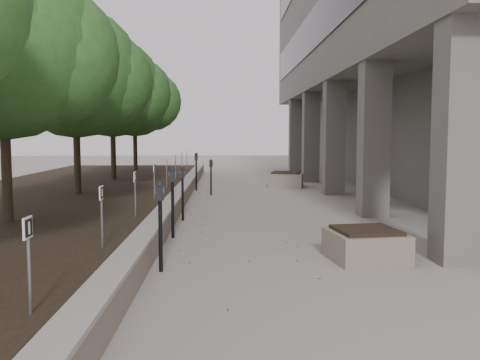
{
  "coord_description": "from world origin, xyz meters",
  "views": [
    {
      "loc": [
        -0.46,
        -7.51,
        2.15
      ],
      "look_at": [
        -0.05,
        6.47,
        0.92
      ],
      "focal_mm": 39.24,
      "sensor_mm": 36.0,
      "label": 1
    }
  ],
  "objects": [
    {
      "name": "parking_sign_6",
      "position": [
        -2.35,
        12.5,
        0.88
      ],
      "size": [
        0.04,
        0.22,
        0.96
      ],
      "primitive_type": null,
      "color": "black",
      "rests_on": "planting_bed"
    },
    {
      "name": "parking_sign_3",
      "position": [
        -2.35,
        3.5,
        0.88
      ],
      "size": [
        0.04,
        0.22,
        0.96
      ],
      "primitive_type": null,
      "color": "black",
      "rests_on": "planting_bed"
    },
    {
      "name": "parking_sign_5",
      "position": [
        -2.35,
        9.5,
        0.88
      ],
      "size": [
        0.04,
        0.22,
        0.96
      ],
      "primitive_type": null,
      "color": "black",
      "rests_on": "planting_bed"
    },
    {
      "name": "parking_meter_2",
      "position": [
        -1.54,
        3.22,
        0.74
      ],
      "size": [
        0.16,
        0.12,
        1.48
      ],
      "primitive_type": null,
      "rotation": [
        0.0,
        0.0,
        0.11
      ],
      "color": "black",
      "rests_on": "ground"
    },
    {
      "name": "planter_front",
      "position": [
        1.93,
        1.19,
        0.27
      ],
      "size": [
        1.34,
        1.34,
        0.55
      ],
      "primitive_type": null,
      "rotation": [
        0.0,
        0.0,
        0.14
      ],
      "color": "gray",
      "rests_on": "ground"
    },
    {
      "name": "parking_sign_4",
      "position": [
        -2.35,
        6.5,
        0.88
      ],
      "size": [
        0.04,
        0.22,
        0.96
      ],
      "primitive_type": null,
      "color": "black",
      "rests_on": "planting_bed"
    },
    {
      "name": "parking_sign_7",
      "position": [
        -2.35,
        15.5,
        0.88
      ],
      "size": [
        0.04,
        0.22,
        0.96
      ],
      "primitive_type": null,
      "color": "black",
      "rests_on": "planting_bed"
    },
    {
      "name": "parking_meter_1",
      "position": [
        -1.46,
        0.56,
        0.71
      ],
      "size": [
        0.14,
        0.1,
        1.42
      ],
      "primitive_type": null,
      "rotation": [
        0.0,
        0.0,
        0.02
      ],
      "color": "black",
      "rests_on": "ground"
    },
    {
      "name": "parking_sign_1",
      "position": [
        -2.35,
        -2.5,
        0.88
      ],
      "size": [
        0.04,
        0.22,
        0.96
      ],
      "primitive_type": null,
      "color": "black",
      "rests_on": "planting_bed"
    },
    {
      "name": "parking_meter_4",
      "position": [
        -0.95,
        10.78,
        0.64
      ],
      "size": [
        0.15,
        0.12,
        1.27
      ],
      "primitive_type": null,
      "rotation": [
        0.0,
        0.0,
        0.32
      ],
      "color": "black",
      "rests_on": "ground"
    },
    {
      "name": "retaining_wall",
      "position": [
        -1.82,
        9.0,
        0.25
      ],
      "size": [
        0.39,
        26.0,
        0.5
      ],
      "primitive_type": null,
      "color": "gray",
      "rests_on": "ground"
    },
    {
      "name": "parking_meter_3",
      "position": [
        -1.51,
        5.42,
        0.67
      ],
      "size": [
        0.14,
        0.1,
        1.34
      ],
      "primitive_type": null,
      "rotation": [
        0.0,
        0.0,
        0.05
      ],
      "color": "black",
      "rests_on": "ground"
    },
    {
      "name": "crabapple_tree_3",
      "position": [
        -4.8,
        8.0,
        3.12
      ],
      "size": [
        4.6,
        4.0,
        5.44
      ],
      "primitive_type": null,
      "color": "#295E24",
      "rests_on": "planting_bed"
    },
    {
      "name": "planter_back",
      "position": [
        2.02,
        13.63,
        0.31
      ],
      "size": [
        1.58,
        1.58,
        0.62
      ],
      "primitive_type": null,
      "rotation": [
        0.0,
        0.0,
        -0.21
      ],
      "color": "gray",
      "rests_on": "ground"
    },
    {
      "name": "berry_scatter",
      "position": [
        -0.1,
        5.0,
        0.01
      ],
      "size": [
        3.3,
        14.1,
        0.02
      ],
      "primitive_type": null,
      "color": "maroon",
      "rests_on": "ground"
    },
    {
      "name": "parking_sign_2",
      "position": [
        -2.35,
        0.5,
        0.88
      ],
      "size": [
        0.04,
        0.22,
        0.96
      ],
      "primitive_type": null,
      "color": "black",
      "rests_on": "planting_bed"
    },
    {
      "name": "parking_meter_5",
      "position": [
        -1.55,
        12.39,
        0.72
      ],
      "size": [
        0.15,
        0.11,
        1.45
      ],
      "primitive_type": null,
      "rotation": [
        0.0,
        0.0,
        0.06
      ],
      "color": "black",
      "rests_on": "ground"
    },
    {
      "name": "crabapple_tree_5",
      "position": [
        -4.8,
        18.0,
        3.12
      ],
      "size": [
        4.6,
        4.0,
        5.44
      ],
      "primitive_type": null,
      "color": "#295E24",
      "rests_on": "planting_bed"
    },
    {
      "name": "crabapple_tree_4",
      "position": [
        -4.8,
        13.0,
        3.12
      ],
      "size": [
        4.6,
        4.0,
        5.44
      ],
      "primitive_type": null,
      "color": "#295E24",
      "rests_on": "planting_bed"
    },
    {
      "name": "planting_bed",
      "position": [
        -5.5,
        9.0,
        0.2
      ],
      "size": [
        7.0,
        26.0,
        0.4
      ],
      "primitive_type": "cube",
      "color": "black",
      "rests_on": "ground"
    },
    {
      "name": "crabapple_tree_2",
      "position": [
        -4.8,
        3.0,
        3.12
      ],
      "size": [
        4.6,
        4.0,
        5.44
      ],
      "primitive_type": null,
      "color": "#295E24",
      "rests_on": "planting_bed"
    },
    {
      "name": "parking_sign_8",
      "position": [
        -2.35,
        18.5,
        0.88
      ],
      "size": [
        0.04,
        0.22,
        0.96
      ],
      "primitive_type": null,
      "color": "black",
      "rests_on": "planting_bed"
    },
    {
      "name": "ground",
      "position": [
        0.0,
        0.0,
        0.0
      ],
      "size": [
        90.0,
        90.0,
        0.0
      ],
      "primitive_type": "plane",
      "color": "gray",
      "rests_on": "ground"
    }
  ]
}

